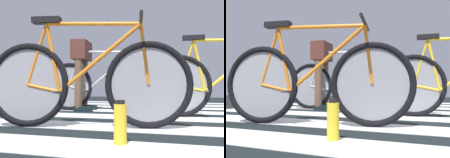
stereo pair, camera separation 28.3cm
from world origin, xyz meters
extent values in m
cube|color=black|center=(0.00, 0.00, 0.01)|extent=(18.00, 14.00, 0.02)
cube|color=silver|center=(-0.10, -1.60, 0.02)|extent=(5.20, 0.44, 0.00)
cube|color=silver|center=(0.08, -0.85, 0.02)|extent=(5.20, 0.44, 0.00)
cube|color=silver|center=(0.05, -0.09, 0.02)|extent=(5.20, 0.44, 0.00)
cube|color=silver|center=(-0.05, 0.68, 0.02)|extent=(5.20, 0.44, 0.00)
cube|color=silver|center=(-0.12, 1.44, 0.02)|extent=(5.20, 0.44, 0.00)
cube|color=silver|center=(-0.02, 2.16, 0.02)|extent=(5.20, 0.44, 0.00)
cube|color=silver|center=(-0.10, 2.94, 0.02)|extent=(5.20, 0.44, 0.00)
torus|color=black|center=(-1.02, -1.05, 0.38)|extent=(0.71, 0.19, 0.72)
torus|color=black|center=(-0.02, -0.86, 0.38)|extent=(0.71, 0.19, 0.72)
cylinder|color=gray|center=(-1.02, -1.05, 0.38)|extent=(0.60, 0.12, 0.61)
cylinder|color=gray|center=(-0.02, -0.86, 0.38)|extent=(0.60, 0.12, 0.61)
cylinder|color=orange|center=(-0.47, -0.95, 0.89)|extent=(0.79, 0.18, 0.05)
cylinder|color=orange|center=(-0.41, -0.93, 0.60)|extent=(0.70, 0.16, 0.59)
cylinder|color=orange|center=(-0.81, -1.01, 0.61)|extent=(0.16, 0.06, 0.59)
cylinder|color=orange|center=(-0.88, -1.02, 0.35)|extent=(0.29, 0.08, 0.09)
cylinder|color=orange|center=(-0.94, -1.04, 0.64)|extent=(0.19, 0.06, 0.53)
cylinder|color=orange|center=(-0.05, -0.87, 0.63)|extent=(0.09, 0.04, 0.50)
cube|color=black|center=(-0.86, -1.02, 0.93)|extent=(0.25, 0.13, 0.05)
cylinder|color=black|center=(-0.08, -0.87, 0.90)|extent=(0.12, 0.52, 0.03)
cylinder|color=#4C4C51|center=(-0.75, -1.00, 0.32)|extent=(0.08, 0.34, 0.02)
torus|color=black|center=(0.20, 0.08, 0.38)|extent=(0.72, 0.13, 0.72)
cylinder|color=gray|center=(0.20, 0.08, 0.38)|extent=(0.60, 0.07, 0.61)
cylinder|color=yellow|center=(0.42, 0.10, 0.61)|extent=(0.16, 0.05, 0.59)
cylinder|color=yellow|center=(0.34, 0.09, 0.35)|extent=(0.29, 0.06, 0.09)
cylinder|color=yellow|center=(0.28, 0.09, 0.64)|extent=(0.19, 0.04, 0.53)
cube|color=black|center=(0.36, 0.10, 0.93)|extent=(0.25, 0.11, 0.05)
cylinder|color=#4C4C51|center=(0.48, 0.11, 0.32)|extent=(0.05, 0.34, 0.02)
torus|color=black|center=(-1.41, 0.54, 0.38)|extent=(0.72, 0.13, 0.72)
torus|color=black|center=(-0.40, 0.65, 0.38)|extent=(0.72, 0.13, 0.72)
cylinder|color=gray|center=(-1.41, 0.54, 0.38)|extent=(0.60, 0.07, 0.61)
cylinder|color=gray|center=(-0.40, 0.65, 0.38)|extent=(0.60, 0.07, 0.61)
cylinder|color=#B6BABF|center=(-0.86, 0.60, 0.89)|extent=(0.80, 0.12, 0.05)
cylinder|color=#B6BABF|center=(-0.80, 0.60, 0.60)|extent=(0.70, 0.11, 0.59)
cylinder|color=#B6BABF|center=(-1.19, 0.56, 0.61)|extent=(0.16, 0.05, 0.59)
cylinder|color=#B6BABF|center=(-1.27, 0.55, 0.35)|extent=(0.29, 0.06, 0.09)
cylinder|color=#B6BABF|center=(-1.33, 0.54, 0.64)|extent=(0.19, 0.05, 0.53)
cylinder|color=#B6BABF|center=(-0.43, 0.64, 0.63)|extent=(0.09, 0.04, 0.50)
cube|color=black|center=(-1.25, 0.55, 0.93)|extent=(0.25, 0.12, 0.05)
cylinder|color=black|center=(-0.46, 0.64, 0.90)|extent=(0.09, 0.52, 0.03)
cylinder|color=#4C4C51|center=(-1.13, 0.57, 0.32)|extent=(0.06, 0.34, 0.02)
cylinder|color=brown|center=(-1.24, 0.70, 0.54)|extent=(0.11, 0.11, 0.94)
cylinder|color=brown|center=(-1.21, 0.42, 0.54)|extent=(0.11, 0.11, 0.94)
cube|color=#4D2720|center=(-1.22, 0.56, 0.91)|extent=(0.26, 0.43, 0.28)
cube|color=black|center=(-1.17, 0.70, 0.06)|extent=(0.27, 0.13, 0.07)
cube|color=black|center=(-1.14, 0.43, 0.06)|extent=(0.27, 0.13, 0.07)
cylinder|color=yellow|center=(-0.10, -1.48, 0.14)|extent=(0.08, 0.08, 0.23)
cylinder|color=black|center=(-0.10, -1.48, 0.27)|extent=(0.05, 0.05, 0.02)
camera|label=1|loc=(0.27, -2.89, 0.34)|focal=40.09mm
camera|label=2|loc=(0.55, -2.89, 0.34)|focal=40.09mm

